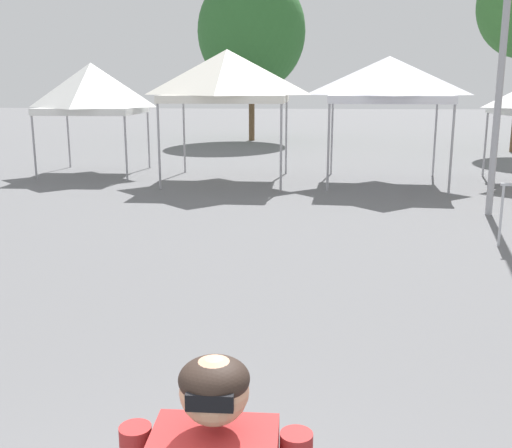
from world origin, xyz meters
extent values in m
cylinder|color=#9E9EA3|center=(-7.05, 15.06, 1.00)|extent=(0.06, 0.06, 2.01)
cylinder|color=#9E9EA3|center=(-4.40, 15.11, 1.00)|extent=(0.06, 0.06, 2.01)
cylinder|color=#9E9EA3|center=(-7.10, 17.72, 1.00)|extent=(0.06, 0.06, 2.01)
cylinder|color=#9E9EA3|center=(-4.45, 17.77, 1.00)|extent=(0.06, 0.06, 2.01)
pyramid|color=white|center=(-5.75, 16.41, 2.65)|extent=(2.84, 2.84, 1.29)
cube|color=white|center=(-5.75, 16.41, 1.91)|extent=(2.81, 2.81, 0.20)
cylinder|color=#9E9EA3|center=(-3.10, 13.71, 1.20)|extent=(0.06, 0.06, 2.39)
cylinder|color=#9E9EA3|center=(0.04, 13.70, 1.20)|extent=(0.06, 0.06, 2.39)
cylinder|color=#9E9EA3|center=(-3.08, 16.85, 1.20)|extent=(0.06, 0.06, 2.39)
cylinder|color=#9E9EA3|center=(0.06, 16.83, 1.20)|extent=(0.06, 0.06, 2.39)
pyramid|color=white|center=(-1.52, 15.27, 2.99)|extent=(3.31, 3.31, 1.20)
cube|color=white|center=(-1.52, 15.27, 2.29)|extent=(3.28, 3.28, 0.20)
cylinder|color=#9E9EA3|center=(1.23, 13.85, 1.20)|extent=(0.06, 0.06, 2.39)
cylinder|color=#9E9EA3|center=(4.23, 13.65, 1.20)|extent=(0.06, 0.06, 2.39)
cylinder|color=#9E9EA3|center=(1.43, 16.86, 1.20)|extent=(0.06, 0.06, 2.39)
cylinder|color=#9E9EA3|center=(4.43, 16.65, 1.20)|extent=(0.06, 0.06, 2.39)
pyramid|color=white|center=(2.83, 15.25, 2.90)|extent=(3.37, 3.37, 1.01)
cube|color=white|center=(2.83, 15.25, 2.29)|extent=(3.33, 3.33, 0.20)
cylinder|color=#9E9EA3|center=(5.92, 16.79, 1.03)|extent=(0.06, 0.06, 2.06)
sphere|color=tan|center=(0.41, 0.27, 1.67)|extent=(0.23, 0.23, 0.23)
ellipsoid|color=black|center=(0.41, 0.27, 1.71)|extent=(0.23, 0.23, 0.14)
cube|color=black|center=(0.41, 0.17, 1.68)|extent=(0.15, 0.03, 0.06)
cylinder|color=#9E9EA3|center=(4.50, 11.18, 4.10)|extent=(0.14, 0.14, 8.20)
cylinder|color=brown|center=(-2.04, 28.19, 1.54)|extent=(0.28, 0.28, 3.09)
ellipsoid|color=#2D662D|center=(-2.04, 28.19, 5.13)|extent=(5.11, 5.11, 5.62)
cylinder|color=#B7BABF|center=(3.93, 8.59, 0.53)|extent=(0.04, 0.04, 1.05)
camera|label=1|loc=(0.69, -1.50, 2.63)|focal=42.24mm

